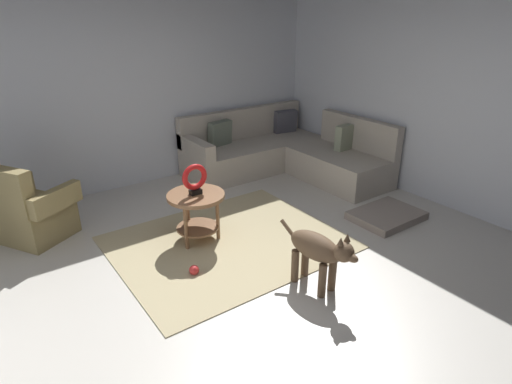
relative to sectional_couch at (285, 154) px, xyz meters
name	(u,v)px	position (x,y,z in m)	size (l,w,h in m)	color
ground_plane	(254,283)	(-1.99, -2.01, -0.34)	(6.00, 6.00, 0.10)	beige
wall_back	(125,87)	(-1.99, 0.93, 1.06)	(6.00, 0.12, 2.70)	silver
wall_right	(459,97)	(0.95, -2.01, 1.06)	(0.12, 6.00, 2.70)	silver
area_rug	(228,242)	(-1.84, -1.31, -0.29)	(2.30, 1.90, 0.01)	tan
sectional_couch	(285,154)	(0.00, 0.00, 0.00)	(2.20, 2.25, 0.88)	#B2A899
armchair	(31,212)	(-3.48, -0.03, 0.03)	(0.93, 1.00, 0.88)	olive
side_table	(196,205)	(-2.07, -1.08, 0.12)	(0.60, 0.60, 0.54)	brown
torus_sculpture	(195,179)	(-2.07, -1.08, 0.42)	(0.28, 0.08, 0.33)	black
dog_bed_mat	(386,216)	(-0.01, -1.93, -0.25)	(0.80, 0.60, 0.09)	gray
dog	(319,251)	(-1.62, -2.45, 0.09)	(0.29, 0.85, 0.63)	brown
dog_toy_ball	(194,270)	(-2.41, -1.63, -0.24)	(0.09, 0.09, 0.09)	red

